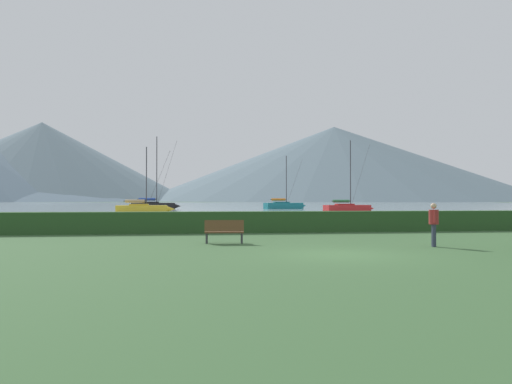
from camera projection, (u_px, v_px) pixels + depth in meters
name	position (u px, v px, depth m)	size (l,w,h in m)	color
ground_plane	(339.00, 255.00, 15.91)	(1000.00, 1000.00, 0.00)	#385B33
harbor_water	(206.00, 205.00, 151.68)	(320.00, 246.00, 0.00)	#8C9EA3
hedge_line	(279.00, 222.00, 26.82)	(80.00, 1.20, 1.13)	#284C23
sailboat_slip_1	(284.00, 205.00, 90.25)	(8.25, 3.82, 9.74)	#19707A
sailboat_slip_4	(143.00, 208.00, 62.58)	(7.34, 2.32, 8.43)	gold
sailboat_slip_5	(348.00, 208.00, 67.41)	(7.32, 2.89, 9.85)	red
sailboat_slip_6	(154.00, 205.00, 83.92)	(8.51, 3.31, 12.47)	black
park_bench_near_path	(224.00, 230.00, 20.01)	(1.61, 0.59, 0.95)	brown
person_seated_viewer	(434.00, 221.00, 18.62)	(0.36, 0.55, 1.65)	#2D3347
distant_hill_west_ridge	(8.00, 176.00, 395.88)	(298.03, 298.03, 40.41)	#4C6070
distant_hill_central_peak	(42.00, 162.00, 389.85)	(237.60, 237.60, 62.60)	slate
distant_hill_east_ridge	(334.00, 164.00, 435.33)	(339.59, 339.59, 65.56)	slate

